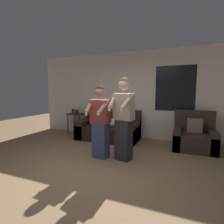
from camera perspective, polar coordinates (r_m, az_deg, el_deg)
ground_plane at (r=3.38m, az=-6.83°, el=-18.80°), size 14.00×14.00×0.00m
wall_back at (r=5.61m, az=6.82°, el=5.53°), size 6.68×0.07×2.70m
couch at (r=5.43m, az=-1.06°, el=-5.59°), size 1.84×1.00×0.89m
armchair at (r=4.96m, az=25.21°, el=-7.36°), size 0.99×0.88×0.96m
side_table at (r=6.18m, az=-11.40°, el=-1.39°), size 0.55×0.49×0.87m
person_left at (r=3.81m, az=-3.87°, el=-3.28°), size 0.48×0.50×1.59m
person_right at (r=3.68m, az=3.79°, el=-2.09°), size 0.50×0.54×1.75m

